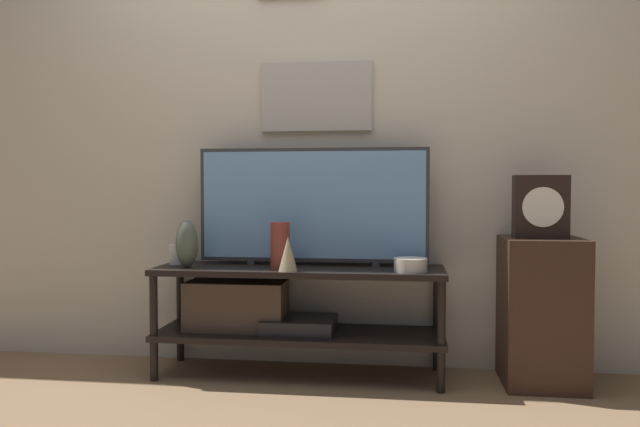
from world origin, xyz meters
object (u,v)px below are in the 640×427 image
Objects in this scene: vase_tall_ceramic at (280,245)px; candle_jar at (176,254)px; television at (313,205)px; vase_urn_stoneware at (187,244)px; vase_slim_bronze at (288,254)px; mantel_clock at (541,207)px; vase_wide_bowl at (411,265)px.

candle_jar is at bearing 170.00° from vase_tall_ceramic.
vase_urn_stoneware is (-0.61, -0.18, -0.19)m from television.
candle_jar is (-0.58, 0.10, -0.06)m from vase_tall_ceramic.
mantel_clock is at bearing 6.85° from vase_slim_bronze.
vase_slim_bronze is 1.59× the size of candle_jar.
vase_tall_ceramic is at bearing 176.75° from vase_wide_bowl.
television is 0.76m from candle_jar.
television is 0.29m from vase_tall_ceramic.
mantel_clock is (0.61, 0.08, 0.28)m from vase_wide_bowl.
vase_tall_ceramic is at bearing -177.79° from mantel_clock.
television is at bearing 71.68° from vase_slim_bronze.
vase_tall_ceramic is 0.97× the size of vase_urn_stoneware.
television reaches higher than vase_wide_bowl.
vase_wide_bowl is (0.50, -0.19, -0.28)m from television.
vase_tall_ceramic is (-0.14, -0.16, -0.20)m from television.
television is at bearing 16.44° from vase_urn_stoneware.
vase_slim_bronze reaches higher than candle_jar.
vase_wide_bowl is at bearing -172.11° from mantel_clock.
candle_jar reaches higher than vase_wide_bowl.
vase_wide_bowl is 0.69× the size of vase_tall_ceramic.
candle_jar is at bearing 162.76° from vase_slim_bronze.
vase_slim_bronze is at bearing -17.24° from candle_jar.
vase_urn_stoneware reaches higher than vase_wide_bowl.
candle_jar is at bearing 129.77° from vase_urn_stoneware.
television reaches higher than vase_urn_stoneware.
vase_tall_ceramic is at bearing 121.21° from vase_slim_bronze.
television is 1.12m from mantel_clock.
vase_slim_bronze is at bearing -174.25° from vase_wide_bowl.
vase_slim_bronze is 0.56× the size of mantel_clock.
vase_slim_bronze is 1.23m from mantel_clock.
vase_tall_ceramic is at bearing 2.88° from vase_urn_stoneware.
vase_urn_stoneware is 0.18m from candle_jar.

